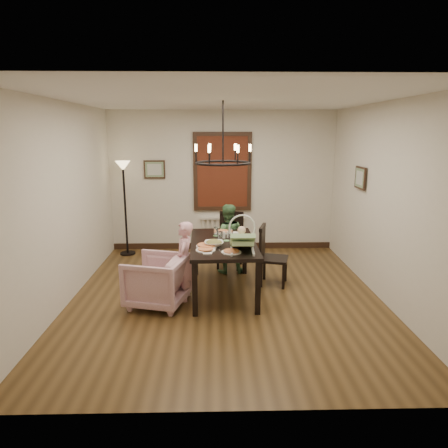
{
  "coord_description": "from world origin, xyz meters",
  "views": [
    {
      "loc": [
        -0.16,
        -5.52,
        2.38
      ],
      "look_at": [
        -0.02,
        0.22,
        1.05
      ],
      "focal_mm": 32.0,
      "sensor_mm": 36.0,
      "label": 1
    }
  ],
  "objects_px": {
    "dining_table": "(223,247)",
    "seated_man": "(227,244)",
    "elderly_woman": "(184,268)",
    "baby_bouncer": "(242,239)",
    "chair_right": "(274,255)",
    "drinking_glass": "(220,236)",
    "floor_lamp": "(125,210)",
    "armchair": "(157,281)",
    "chair_far": "(230,240)"
  },
  "relations": [
    {
      "from": "chair_far",
      "to": "seated_man",
      "type": "bearing_deg",
      "value": -88.96
    },
    {
      "from": "baby_bouncer",
      "to": "drinking_glass",
      "type": "height_order",
      "value": "baby_bouncer"
    },
    {
      "from": "chair_right",
      "to": "elderly_woman",
      "type": "distance_m",
      "value": 1.48
    },
    {
      "from": "chair_right",
      "to": "seated_man",
      "type": "relative_size",
      "value": 0.97
    },
    {
      "from": "drinking_glass",
      "to": "floor_lamp",
      "type": "xyz_separation_m",
      "value": [
        -1.82,
        1.94,
        0.03
      ]
    },
    {
      "from": "dining_table",
      "to": "armchair",
      "type": "xyz_separation_m",
      "value": [
        -0.93,
        -0.43,
        -0.35
      ]
    },
    {
      "from": "seated_man",
      "to": "armchair",
      "type": "bearing_deg",
      "value": 48.58
    },
    {
      "from": "chair_far",
      "to": "floor_lamp",
      "type": "bearing_deg",
      "value": 170.01
    },
    {
      "from": "chair_far",
      "to": "elderly_woman",
      "type": "distance_m",
      "value": 1.58
    },
    {
      "from": "drinking_glass",
      "to": "elderly_woman",
      "type": "bearing_deg",
      "value": -150.84
    },
    {
      "from": "baby_bouncer",
      "to": "floor_lamp",
      "type": "xyz_separation_m",
      "value": [
        -2.11,
        2.46,
        -0.06
      ]
    },
    {
      "from": "elderly_woman",
      "to": "seated_man",
      "type": "distance_m",
      "value": 1.32
    },
    {
      "from": "chair_right",
      "to": "armchair",
      "type": "xyz_separation_m",
      "value": [
        -1.75,
        -0.73,
        -0.13
      ]
    },
    {
      "from": "drinking_glass",
      "to": "floor_lamp",
      "type": "distance_m",
      "value": 2.66
    },
    {
      "from": "dining_table",
      "to": "chair_far",
      "type": "distance_m",
      "value": 1.18
    },
    {
      "from": "dining_table",
      "to": "drinking_glass",
      "type": "distance_m",
      "value": 0.17
    },
    {
      "from": "drinking_glass",
      "to": "chair_far",
      "type": "bearing_deg",
      "value": 80.58
    },
    {
      "from": "seated_man",
      "to": "baby_bouncer",
      "type": "xyz_separation_m",
      "value": [
        0.16,
        -1.37,
        0.47
      ]
    },
    {
      "from": "seated_man",
      "to": "baby_bouncer",
      "type": "height_order",
      "value": "baby_bouncer"
    },
    {
      "from": "chair_right",
      "to": "drinking_glass",
      "type": "distance_m",
      "value": 0.97
    },
    {
      "from": "chair_right",
      "to": "drinking_glass",
      "type": "bearing_deg",
      "value": 122.19
    },
    {
      "from": "seated_man",
      "to": "chair_far",
      "type": "bearing_deg",
      "value": -104.98
    },
    {
      "from": "elderly_woman",
      "to": "drinking_glass",
      "type": "distance_m",
      "value": 0.71
    },
    {
      "from": "chair_right",
      "to": "seated_man",
      "type": "height_order",
      "value": "seated_man"
    },
    {
      "from": "elderly_woman",
      "to": "seated_man",
      "type": "relative_size",
      "value": 0.96
    },
    {
      "from": "elderly_woman",
      "to": "baby_bouncer",
      "type": "bearing_deg",
      "value": 78.02
    },
    {
      "from": "dining_table",
      "to": "chair_far",
      "type": "relative_size",
      "value": 1.74
    },
    {
      "from": "dining_table",
      "to": "floor_lamp",
      "type": "height_order",
      "value": "floor_lamp"
    },
    {
      "from": "baby_bouncer",
      "to": "elderly_woman",
      "type": "bearing_deg",
      "value": 165.96
    },
    {
      "from": "chair_right",
      "to": "baby_bouncer",
      "type": "distance_m",
      "value": 1.08
    },
    {
      "from": "elderly_woman",
      "to": "floor_lamp",
      "type": "height_order",
      "value": "floor_lamp"
    },
    {
      "from": "armchair",
      "to": "floor_lamp",
      "type": "xyz_separation_m",
      "value": [
        -0.93,
        2.41,
        0.54
      ]
    },
    {
      "from": "chair_far",
      "to": "drinking_glass",
      "type": "height_order",
      "value": "chair_far"
    },
    {
      "from": "floor_lamp",
      "to": "chair_far",
      "type": "bearing_deg",
      "value": -22.29
    },
    {
      "from": "chair_right",
      "to": "armchair",
      "type": "relative_size",
      "value": 1.23
    },
    {
      "from": "chair_far",
      "to": "drinking_glass",
      "type": "relative_size",
      "value": 6.43
    },
    {
      "from": "chair_right",
      "to": "dining_table",
      "type": "bearing_deg",
      "value": 125.37
    },
    {
      "from": "armchair",
      "to": "drinking_glass",
      "type": "relative_size",
      "value": 5.07
    },
    {
      "from": "armchair",
      "to": "floor_lamp",
      "type": "relative_size",
      "value": 0.43
    },
    {
      "from": "armchair",
      "to": "seated_man",
      "type": "xyz_separation_m",
      "value": [
        1.02,
        1.33,
        0.14
      ]
    },
    {
      "from": "armchair",
      "to": "drinking_glass",
      "type": "xyz_separation_m",
      "value": [
        0.89,
        0.47,
        0.51
      ]
    },
    {
      "from": "seated_man",
      "to": "floor_lamp",
      "type": "bearing_deg",
      "value": -32.86
    },
    {
      "from": "drinking_glass",
      "to": "armchair",
      "type": "bearing_deg",
      "value": -152.12
    },
    {
      "from": "armchair",
      "to": "floor_lamp",
      "type": "bearing_deg",
      "value": -144.11
    },
    {
      "from": "chair_right",
      "to": "baby_bouncer",
      "type": "height_order",
      "value": "baby_bouncer"
    },
    {
      "from": "chair_far",
      "to": "armchair",
      "type": "xyz_separation_m",
      "value": [
        -1.08,
        -1.59,
        -0.14
      ]
    },
    {
      "from": "dining_table",
      "to": "armchair",
      "type": "relative_size",
      "value": 2.2
    },
    {
      "from": "dining_table",
      "to": "chair_right",
      "type": "bearing_deg",
      "value": 18.05
    },
    {
      "from": "dining_table",
      "to": "elderly_woman",
      "type": "distance_m",
      "value": 0.66
    },
    {
      "from": "dining_table",
      "to": "seated_man",
      "type": "height_order",
      "value": "seated_man"
    }
  ]
}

